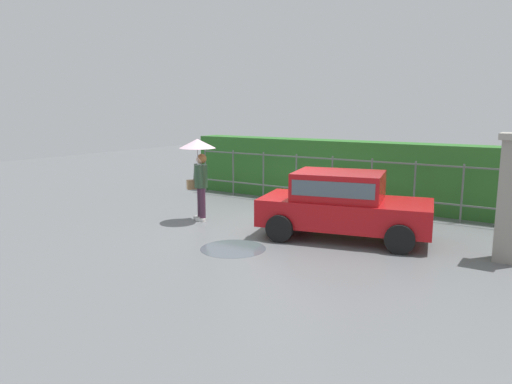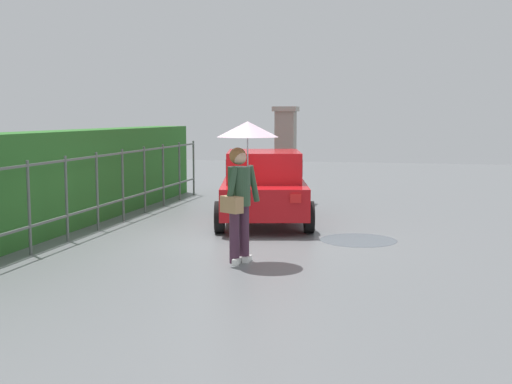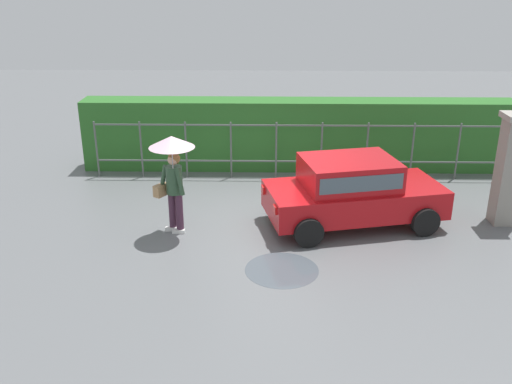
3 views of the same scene
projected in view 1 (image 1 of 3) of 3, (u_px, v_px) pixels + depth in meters
ground_plane at (283, 227)px, 11.68m from camera, size 40.00×40.00×0.00m
car at (342, 202)px, 10.59m from camera, size 3.97×2.50×1.48m
pedestrian at (199, 161)px, 12.04m from camera, size 0.91×0.91×2.11m
fence_section at (351, 181)px, 13.53m from camera, size 10.68×0.05×1.50m
hedge_row at (362, 173)px, 14.19m from camera, size 11.63×0.90×1.90m
puddle_near at (233, 249)px, 9.86m from camera, size 1.36×1.36×0.00m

